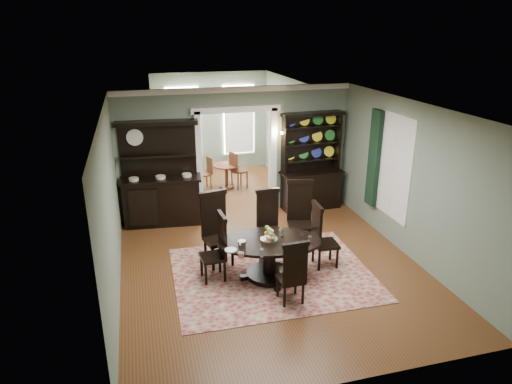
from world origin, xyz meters
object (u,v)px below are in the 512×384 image
(welsh_dresser, at_px, (311,174))
(parlor_table, at_px, (227,173))
(dining_table, at_px, (269,252))
(sideboard, at_px, (161,189))

(welsh_dresser, relative_size, parlor_table, 3.27)
(welsh_dresser, bearing_deg, dining_table, -126.32)
(sideboard, distance_m, parlor_table, 2.75)
(sideboard, xyz_separation_m, welsh_dresser, (3.61, 0.02, 0.04))
(dining_table, xyz_separation_m, parlor_table, (0.22, 4.92, -0.07))
(dining_table, xyz_separation_m, sideboard, (-1.67, 2.96, 0.32))
(dining_table, relative_size, sideboard, 0.87)
(sideboard, distance_m, welsh_dresser, 3.61)
(dining_table, height_order, sideboard, sideboard)
(dining_table, relative_size, parlor_table, 2.81)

